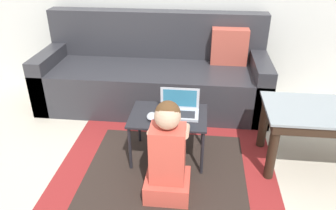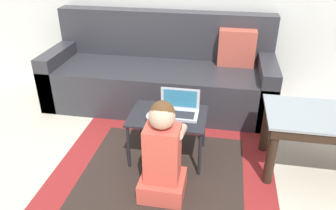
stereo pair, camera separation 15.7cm
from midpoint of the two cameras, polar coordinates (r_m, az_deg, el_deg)
name	(u,v)px [view 1 (the left image)]	position (r m, az deg, el deg)	size (l,w,h in m)	color
ground_plane	(164,168)	(2.60, -2.45, -10.97)	(16.00, 16.00, 0.00)	beige
area_rug	(165,173)	(2.55, -2.27, -11.80)	(1.67, 1.52, 0.01)	maroon
couch	(155,76)	(3.41, -3.64, 5.13)	(2.27, 0.82, 0.91)	#2D2D33
coffee_table	(336,119)	(2.67, 25.77, -2.29)	(1.05, 0.52, 0.49)	gray
laptop_desk	(168,120)	(2.52, -1.71, -2.64)	(0.59, 0.42, 0.39)	black
laptop	(179,110)	(2.49, 0.14, -0.94)	(0.30, 0.18, 0.19)	#B7BCC6
computer_mouse	(151,116)	(2.46, -4.74, -1.97)	(0.07, 0.11, 0.04)	#B2B7C1
person_seated	(168,156)	(2.18, -2.15, -8.88)	(0.30, 0.37, 0.73)	#CC4C3D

